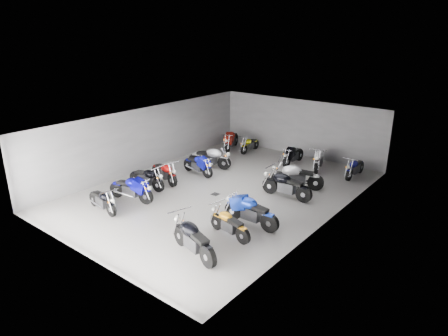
% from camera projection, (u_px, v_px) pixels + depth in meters
% --- Properties ---
extents(ground, '(14.00, 14.00, 0.00)m').
position_uv_depth(ground, '(222.00, 191.00, 18.03)').
color(ground, gray).
rests_on(ground, ground).
extents(wall_back, '(10.00, 0.10, 3.20)m').
position_uv_depth(wall_back, '(300.00, 128.00, 22.65)').
color(wall_back, gray).
rests_on(wall_back, ground).
extents(wall_left, '(0.10, 14.00, 3.20)m').
position_uv_depth(wall_left, '(147.00, 139.00, 20.44)').
color(wall_left, gray).
rests_on(wall_left, ground).
extents(wall_right, '(0.10, 14.00, 3.20)m').
position_uv_depth(wall_right, '(329.00, 183.00, 14.55)').
color(wall_right, gray).
rests_on(wall_right, ground).
extents(ceiling, '(10.00, 14.00, 0.04)m').
position_uv_depth(ceiling, '(222.00, 121.00, 16.96)').
color(ceiling, black).
rests_on(ceiling, wall_back).
extents(drain_grate, '(0.32, 0.32, 0.01)m').
position_uv_depth(drain_grate, '(215.00, 194.00, 17.66)').
color(drain_grate, black).
rests_on(drain_grate, ground).
extents(motorcycle_left_a, '(1.98, 0.46, 0.87)m').
position_uv_depth(motorcycle_left_a, '(103.00, 200.00, 15.88)').
color(motorcycle_left_a, black).
rests_on(motorcycle_left_a, ground).
extents(motorcycle_left_b, '(2.24, 0.62, 0.99)m').
position_uv_depth(motorcycle_left_b, '(131.00, 189.00, 16.84)').
color(motorcycle_left_b, black).
rests_on(motorcycle_left_b, ground).
extents(motorcycle_left_c, '(2.11, 0.44, 0.93)m').
position_uv_depth(motorcycle_left_c, '(147.00, 178.00, 18.14)').
color(motorcycle_left_c, black).
rests_on(motorcycle_left_c, ground).
extents(motorcycle_left_d, '(2.12, 0.66, 0.94)m').
position_uv_depth(motorcycle_left_d, '(164.00, 172.00, 18.86)').
color(motorcycle_left_d, black).
rests_on(motorcycle_left_d, ground).
extents(motorcycle_left_e, '(2.09, 0.49, 0.92)m').
position_uv_depth(motorcycle_left_e, '(198.00, 165.00, 19.90)').
color(motorcycle_left_e, black).
rests_on(motorcycle_left_e, ground).
extents(motorcycle_left_f, '(2.26, 0.89, 1.03)m').
position_uv_depth(motorcycle_left_f, '(210.00, 158.00, 20.81)').
color(motorcycle_left_f, black).
rests_on(motorcycle_left_f, ground).
extents(motorcycle_right_a, '(2.33, 0.78, 1.04)m').
position_uv_depth(motorcycle_right_a, '(193.00, 239.00, 12.76)').
color(motorcycle_right_a, black).
rests_on(motorcycle_right_a, ground).
extents(motorcycle_right_b, '(1.97, 0.52, 0.87)m').
position_uv_depth(motorcycle_right_b, '(229.00, 224.00, 13.98)').
color(motorcycle_right_b, black).
rests_on(motorcycle_right_b, ground).
extents(motorcycle_right_c, '(2.36, 0.46, 1.04)m').
position_uv_depth(motorcycle_right_c, '(250.00, 211.00, 14.71)').
color(motorcycle_right_c, black).
rests_on(motorcycle_right_c, ground).
extents(motorcycle_right_e, '(2.36, 0.48, 1.04)m').
position_uv_depth(motorcycle_right_e, '(286.00, 185.00, 17.15)').
color(motorcycle_right_e, black).
rests_on(motorcycle_right_e, ground).
extents(motorcycle_right_f, '(2.26, 1.10, 1.06)m').
position_uv_depth(motorcycle_right_f, '(297.00, 177.00, 18.13)').
color(motorcycle_right_f, black).
rests_on(motorcycle_right_f, ground).
extents(motorcycle_back_a, '(0.99, 2.27, 1.04)m').
position_uv_depth(motorcycle_back_a, '(231.00, 140.00, 24.04)').
color(motorcycle_back_a, black).
rests_on(motorcycle_back_a, ground).
extents(motorcycle_back_b, '(0.40, 1.88, 0.83)m').
position_uv_depth(motorcycle_back_b, '(250.00, 144.00, 23.57)').
color(motorcycle_back_b, black).
rests_on(motorcycle_back_b, ground).
extents(motorcycle_back_d, '(0.43, 2.12, 0.93)m').
position_uv_depth(motorcycle_back_d, '(293.00, 155.00, 21.42)').
color(motorcycle_back_d, black).
rests_on(motorcycle_back_d, ground).
extents(motorcycle_back_e, '(0.86, 2.27, 1.03)m').
position_uv_depth(motorcycle_back_e, '(319.00, 159.00, 20.65)').
color(motorcycle_back_e, black).
rests_on(motorcycle_back_e, ground).
extents(motorcycle_back_f, '(0.39, 2.02, 0.89)m').
position_uv_depth(motorcycle_back_f, '(355.00, 168.00, 19.55)').
color(motorcycle_back_f, black).
rests_on(motorcycle_back_f, ground).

